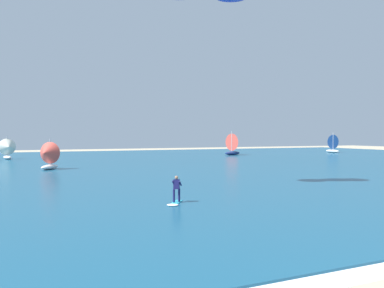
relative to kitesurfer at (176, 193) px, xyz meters
name	(u,v)px	position (x,y,z in m)	size (l,w,h in m)	color
ocean	(117,164)	(2.80, 32.69, -0.65)	(160.00, 90.00, 0.10)	navy
shoreline_foam	(372,263)	(2.55, -12.16, -0.70)	(101.55, 2.38, 0.01)	white
kitesurfer	(176,193)	(0.00, 0.00, 0.00)	(1.58, 1.93, 1.67)	#26B2CC
sailboat_mid_left	(331,143)	(56.88, 46.65, 1.61)	(3.44, 4.09, 4.84)	silver
sailboat_anchored_offshore	(8,149)	(-12.71, 49.59, 1.24)	(3.13, 3.57, 4.02)	white
sailboat_center_horizon	(234,144)	(30.41, 46.53, 1.72)	(4.52, 4.00, 5.07)	navy
sailboat_heeled_over	(47,155)	(-6.82, 26.46, 1.13)	(3.14, 3.41, 3.78)	white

